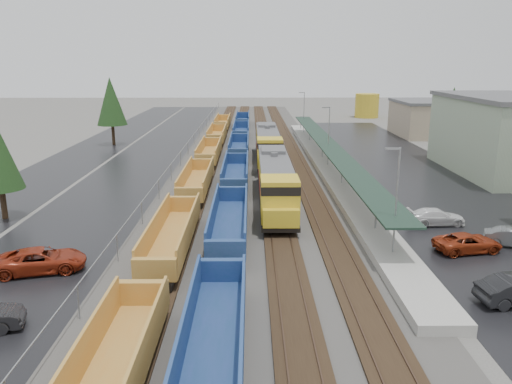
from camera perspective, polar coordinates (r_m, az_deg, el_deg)
ballast_strip at (r=73.44m, az=-0.36°, el=4.21°), size 20.00×160.00×0.08m
trackbed at (r=73.41m, az=-0.36°, el=4.31°), size 14.60×160.00×0.22m
west_parking_lot at (r=74.89m, az=-11.95°, el=4.08°), size 10.00×160.00×0.02m
west_road at (r=77.48m, az=-19.23°, el=3.92°), size 9.00×160.00×0.02m
east_commuter_lot at (r=66.50m, az=16.29°, el=2.48°), size 16.00×100.00×0.02m
station_platform at (r=64.25m, az=8.19°, el=3.17°), size 3.00×80.00×8.00m
chainlink_fence at (r=72.21m, az=-7.95°, el=5.16°), size 0.08×160.04×2.02m
distant_hills at (r=227.80m, az=11.01°, el=11.10°), size 301.00×140.00×25.20m
tree_west_far at (r=85.50m, az=-16.25°, el=9.92°), size 4.84×4.84×11.00m
tree_east at (r=76.02m, az=21.50°, el=8.46°), size 4.40×4.40×10.00m
locomotive_lead at (r=46.99m, az=2.22°, el=1.17°), size 3.07×20.25×4.58m
locomotive_trail at (r=67.57m, az=1.36°, el=5.35°), size 3.07×20.25×4.58m
well_string_yellow at (r=52.84m, az=-6.78°, el=1.20°), size 2.68×115.98×2.37m
well_string_blue at (r=55.92m, az=-2.33°, el=2.06°), size 2.73×118.66×2.42m
storage_tank at (r=126.78m, az=12.55°, el=9.61°), size 5.74×5.74×5.74m
parked_car_west_c at (r=35.93m, az=-23.36°, el=-7.18°), size 3.91×6.13×1.58m
parked_car_east_b at (r=39.50m, az=23.04°, el=-5.37°), size 3.12×5.22×1.36m
parked_car_east_c at (r=44.86m, az=19.88°, el=-2.70°), size 2.17×4.87×1.39m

